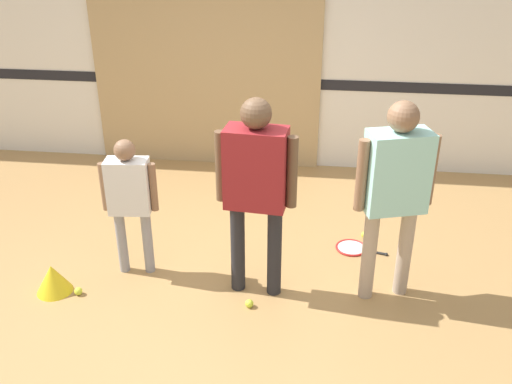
% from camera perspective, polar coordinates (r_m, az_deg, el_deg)
% --- Properties ---
extents(ground_plane, '(16.00, 16.00, 0.00)m').
position_cam_1_polar(ground_plane, '(4.88, -2.74, -9.35)').
color(ground_plane, '#A87F4C').
extents(wall_back, '(16.00, 0.07, 3.20)m').
position_cam_1_polar(wall_back, '(6.68, 0.84, 15.69)').
color(wall_back, silver).
rests_on(wall_back, ground_plane).
extents(wall_panel, '(2.69, 0.05, 2.14)m').
position_cam_1_polar(wall_panel, '(6.85, -5.01, 11.33)').
color(wall_panel, tan).
rests_on(wall_panel, ground_plane).
extents(person_instructor, '(0.63, 0.29, 1.66)m').
position_cam_1_polar(person_instructor, '(4.31, 0.00, 1.35)').
color(person_instructor, '#232328').
rests_on(person_instructor, ground_plane).
extents(person_student_left, '(0.46, 0.22, 1.23)m').
position_cam_1_polar(person_student_left, '(4.79, -12.55, -0.12)').
color(person_student_left, gray).
rests_on(person_student_left, ground_plane).
extents(person_student_right, '(0.60, 0.38, 1.65)m').
position_cam_1_polar(person_student_right, '(4.39, 13.77, 0.97)').
color(person_student_right, tan).
rests_on(person_student_right, ground_plane).
extents(racket_spare_on_floor, '(0.51, 0.36, 0.03)m').
position_cam_1_polar(racket_spare_on_floor, '(5.43, 9.67, -5.53)').
color(racket_spare_on_floor, red).
rests_on(racket_spare_on_floor, ground_plane).
extents(tennis_ball_near_instructor, '(0.07, 0.07, 0.07)m').
position_cam_1_polar(tennis_ball_near_instructor, '(4.63, -0.67, -11.09)').
color(tennis_ball_near_instructor, '#CCE038').
rests_on(tennis_ball_near_instructor, ground_plane).
extents(tennis_ball_by_spare_racket, '(0.07, 0.07, 0.07)m').
position_cam_1_polar(tennis_ball_by_spare_racket, '(5.61, 10.82, -4.22)').
color(tennis_ball_by_spare_racket, '#CCE038').
rests_on(tennis_ball_by_spare_racket, ground_plane).
extents(tennis_ball_stray_left, '(0.07, 0.07, 0.07)m').
position_cam_1_polar(tennis_ball_stray_left, '(4.98, -17.34, -9.45)').
color(tennis_ball_stray_left, '#CCE038').
rests_on(tennis_ball_stray_left, ground_plane).
extents(training_cone, '(0.29, 0.29, 0.25)m').
position_cam_1_polar(training_cone, '(5.03, -19.64, -8.16)').
color(training_cone, yellow).
rests_on(training_cone, ground_plane).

